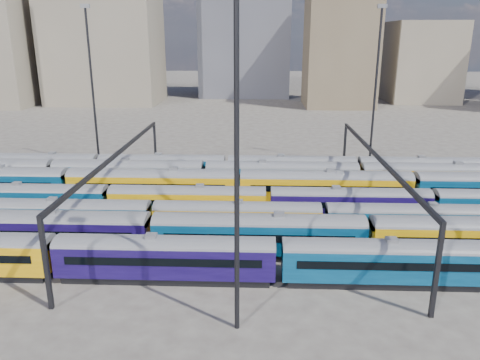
{
  "coord_description": "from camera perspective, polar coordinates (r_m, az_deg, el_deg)",
  "views": [
    {
      "loc": [
        -3.58,
        -52.2,
        20.89
      ],
      "look_at": [
        -5.89,
        5.9,
        3.0
      ],
      "focal_mm": 35.0,
      "sensor_mm": 36.0,
      "label": 1
    }
  ],
  "objects": [
    {
      "name": "mast_3",
      "position": [
        78.74,
        16.25,
        11.4
      ],
      "size": [
        1.4,
        0.5,
        25.6
      ],
      "color": "black",
      "rests_on": "ground"
    },
    {
      "name": "mast_1",
      "position": [
        79.07,
        -17.6,
        11.3
      ],
      "size": [
        1.4,
        0.5,
        25.6
      ],
      "color": "black",
      "rests_on": "ground"
    },
    {
      "name": "rake_4",
      "position": [
        63.13,
        20.36,
        -0.59
      ],
      "size": [
        132.58,
        3.23,
        5.45
      ],
      "color": "black",
      "rests_on": "ground"
    },
    {
      "name": "rake_3",
      "position": [
        55.37,
        3.46,
        -2.37
      ],
      "size": [
        114.22,
        2.79,
        4.68
      ],
      "color": "black",
      "rests_on": "ground"
    },
    {
      "name": "ground",
      "position": [
        56.34,
        5.78,
        -4.75
      ],
      "size": [
        500.0,
        500.0,
        0.0
      ],
      "primitive_type": "plane",
      "color": "#46403B",
      "rests_on": "ground"
    },
    {
      "name": "rake_5",
      "position": [
        66.28,
        14.37,
        0.68
      ],
      "size": [
        127.77,
        3.12,
        5.25
      ],
      "color": "black",
      "rests_on": "ground"
    },
    {
      "name": "rake_6",
      "position": [
        71.14,
        -9.46,
        1.87
      ],
      "size": [
        96.2,
        2.82,
        4.74
      ],
      "color": "black",
      "rests_on": "ground"
    },
    {
      "name": "gantry_1",
      "position": [
        56.51,
        -14.7,
        2.08
      ],
      "size": [
        0.35,
        40.35,
        8.03
      ],
      "color": "black",
      "rests_on": "ground"
    },
    {
      "name": "rake_2",
      "position": [
        50.75,
        -0.35,
        -4.28
      ],
      "size": [
        129.64,
        2.71,
        4.55
      ],
      "color": "black",
      "rests_on": "ground"
    },
    {
      "name": "gantry_2",
      "position": [
        55.75,
        16.3,
        1.75
      ],
      "size": [
        0.35,
        40.35,
        8.03
      ],
      "color": "black",
      "rests_on": "ground"
    },
    {
      "name": "rake_1",
      "position": [
        50.65,
        27.15,
        -5.9
      ],
      "size": [
        105.35,
        3.09,
        5.2
      ],
      "color": "black",
      "rests_on": "ground"
    },
    {
      "name": "mast_2",
      "position": [
        31.02,
        -0.4,
        4.21
      ],
      "size": [
        1.4,
        0.5,
        25.6
      ],
      "color": "black",
      "rests_on": "ground"
    }
  ]
}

